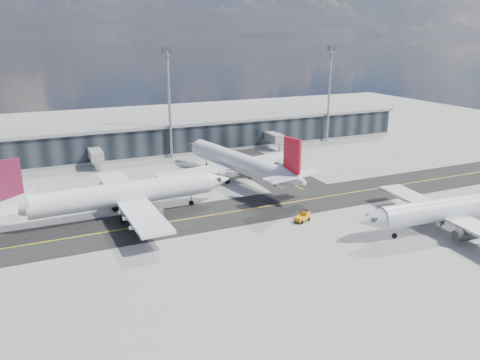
{
  "coord_description": "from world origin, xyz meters",
  "views": [
    {
      "loc": [
        -33.48,
        -71.53,
        31.65
      ],
      "look_at": [
        1.91,
        7.13,
        5.0
      ],
      "focal_mm": 35.0,
      "sensor_mm": 36.0,
      "label": 1
    }
  ],
  "objects_px": {
    "airliner_af": "(120,195)",
    "airliner_redtail": "(238,162)",
    "service_van": "(256,161)",
    "baggage_tug": "(303,216)",
    "airliner_near": "(456,208)"
  },
  "relations": [
    {
      "from": "airliner_redtail",
      "to": "baggage_tug",
      "type": "bearing_deg",
      "value": -99.88
    },
    {
      "from": "airliner_af",
      "to": "airliner_redtail",
      "type": "xyz_separation_m",
      "value": [
        28.61,
        11.55,
        0.07
      ]
    },
    {
      "from": "airliner_near",
      "to": "service_van",
      "type": "height_order",
      "value": "airliner_near"
    },
    {
      "from": "airliner_redtail",
      "to": "service_van",
      "type": "height_order",
      "value": "airliner_redtail"
    },
    {
      "from": "airliner_redtail",
      "to": "baggage_tug",
      "type": "distance_m",
      "value": 27.26
    },
    {
      "from": "airliner_near",
      "to": "airliner_redtail",
      "type": "bearing_deg",
      "value": 33.86
    },
    {
      "from": "airliner_near",
      "to": "service_van",
      "type": "xyz_separation_m",
      "value": [
        -12.24,
        51.95,
        -3.05
      ]
    },
    {
      "from": "airliner_af",
      "to": "baggage_tug",
      "type": "distance_m",
      "value": 33.24
    },
    {
      "from": "baggage_tug",
      "to": "airliner_redtail",
      "type": "bearing_deg",
      "value": 160.37
    },
    {
      "from": "airliner_af",
      "to": "service_van",
      "type": "relative_size",
      "value": 8.95
    },
    {
      "from": "service_van",
      "to": "baggage_tug",
      "type": "bearing_deg",
      "value": -119.42
    },
    {
      "from": "service_van",
      "to": "airliner_near",
      "type": "bearing_deg",
      "value": -92.44
    },
    {
      "from": "airliner_near",
      "to": "baggage_tug",
      "type": "relative_size",
      "value": 11.46
    },
    {
      "from": "airliner_af",
      "to": "airliner_redtail",
      "type": "distance_m",
      "value": 30.85
    },
    {
      "from": "airliner_af",
      "to": "airliner_near",
      "type": "bearing_deg",
      "value": 58.31
    }
  ]
}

